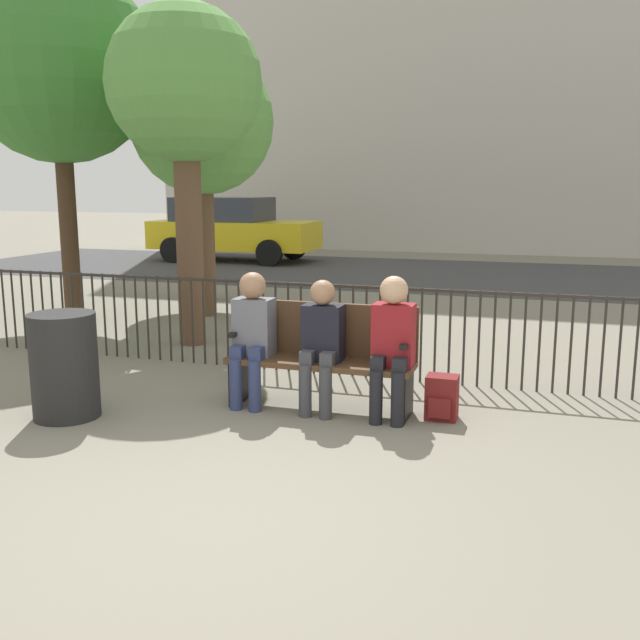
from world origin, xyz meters
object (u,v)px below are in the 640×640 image
Objects in this scene: tree_2 at (184,90)px; tree_3 at (58,65)px; seated_person_1 at (321,338)px; seated_person_2 at (392,339)px; tree_1 at (203,104)px; park_bench at (323,353)px; backpack at (442,398)px; tree_0 at (202,124)px; parked_car_0 at (231,228)px; seated_person_0 at (252,330)px; trash_bin at (64,366)px.

tree_3 reaches higher than tree_2.
seated_person_1 is 0.95× the size of seated_person_2.
tree_3 is at bearing -112.28° from tree_1.
park_bench reaches higher than backpack.
tree_2 is at bearing 139.85° from park_bench.
tree_0 is at bearing 30.40° from tree_3.
tree_1 is at bearing -68.92° from parked_car_0.
tree_3 is at bearing 160.20° from tree_2.
tree_1 is 1.05× the size of tree_2.
seated_person_0 is 1.26m from seated_person_2.
tree_2 reaches higher than backpack.
tree_1 reaches higher than tree_2.
tree_0 is at bearing 137.09° from backpack.
tree_2 is 0.96× the size of parked_car_0.
seated_person_2 is 4.30m from tree_2.
seated_person_1 reaches higher than backpack.
parked_car_0 is (-3.65, 9.05, -2.18)m from tree_2.
backpack is at bearing -47.39° from tree_1.
parked_car_0 is at bearing 112.14° from tree_0.
seated_person_1 is at bearing -52.02° from tree_0.
seated_person_1 is 3.93m from tree_2.
seated_person_2 is (0.61, 0.00, 0.04)m from seated_person_1.
tree_3 is (-4.06, 2.93, 2.86)m from seated_person_0.
seated_person_2 is at bearing 16.79° from trash_bin.
tree_3 is (-2.37, 0.85, 0.52)m from tree_2.
backpack is (1.02, 0.12, -0.47)m from seated_person_1.
tree_2 reaches higher than park_bench.
tree_0 is 0.91× the size of tree_1.
tree_0 is 1.97m from tree_2.
tree_3 is at bearing 125.88° from trash_bin.
park_bench is at bearing 11.81° from seated_person_0.
tree_0 is at bearing 128.66° from park_bench.
seated_person_1 is 0.27× the size of parked_car_0.
tree_0 reaches higher than parked_car_0.
tree_1 reaches higher than seated_person_2.
tree_3 is at bearing 149.09° from park_bench.
tree_0 is 1.61m from tree_1.
backpack is 0.42× the size of trash_bin.
tree_3 is at bearing 144.23° from seated_person_0.
park_bench is 0.33× the size of tree_3.
seated_person_0 reaches higher than seated_person_1.
tree_1 reaches higher than parked_car_0.
tree_3 reaches higher than seated_person_1.
tree_2 is at bearing -68.76° from tree_0.
park_bench is 0.41× the size of tree_2.
seated_person_0 is at bearing 179.76° from seated_person_1.
trash_bin is (1.03, -4.69, -2.35)m from tree_0.
seated_person_1 is 0.23× the size of tree_3.
tree_2 is 3.87m from trash_bin.
seated_person_0 is 0.24× the size of tree_3.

